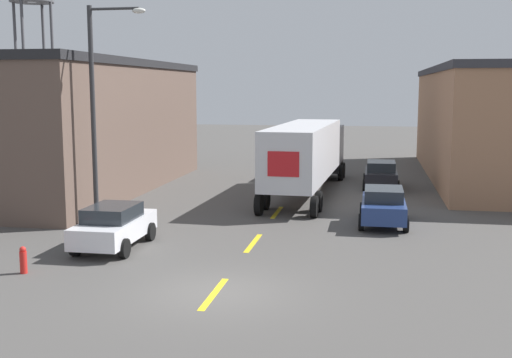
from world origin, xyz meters
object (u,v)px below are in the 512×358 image
parked_car_right_mid (383,205)px  parked_car_right_far (381,174)px  semi_truck (308,151)px  fire_hydrant (23,260)px  street_lamp (99,101)px  parked_car_left_near (114,226)px

parked_car_right_mid → parked_car_right_far: same height
parked_car_right_far → parked_car_right_mid: bearing=-90.0°
semi_truck → fire_hydrant: bearing=-110.3°
semi_truck → parked_car_right_far: bearing=33.5°
semi_truck → street_lamp: size_ratio=1.67×
parked_car_left_near → street_lamp: bearing=119.3°
street_lamp → fire_hydrant: size_ratio=10.52×
parked_car_right_mid → fire_hydrant: parked_car_right_mid is taller
semi_truck → parked_car_right_mid: size_ratio=3.61×
semi_truck → street_lamp: street_lamp is taller
parked_car_right_far → street_lamp: street_lamp is taller
parked_car_left_near → parked_car_right_far: same height
parked_car_left_near → parked_car_right_far: 18.23m
semi_truck → parked_car_right_far: semi_truck is taller
semi_truck → fire_hydrant: semi_truck is taller
parked_car_right_mid → fire_hydrant: size_ratio=4.88×
parked_car_right_mid → street_lamp: street_lamp is taller
parked_car_left_near → semi_truck: bearing=67.1°
parked_car_right_mid → street_lamp: (-11.58, -2.02, 4.31)m
parked_car_left_near → parked_car_right_mid: size_ratio=1.00×
parked_car_left_near → street_lamp: street_lamp is taller
parked_car_left_near → fire_hydrant: 3.82m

